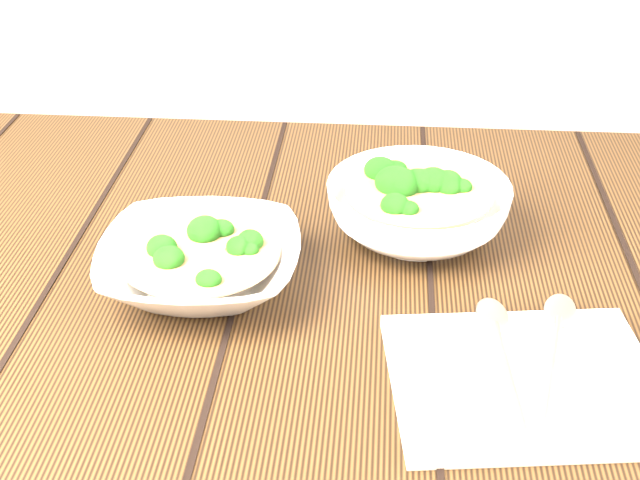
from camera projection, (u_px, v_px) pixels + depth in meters
table at (266, 359)px, 1.02m from camera, size 1.20×0.80×0.75m
soup_bowl_front at (200, 263)px, 0.92m from camera, size 0.22×0.22×0.06m
soup_bowl_back at (418, 208)px, 1.01m from camera, size 0.27×0.27×0.08m
trivet at (231, 231)px, 1.01m from camera, size 0.14×0.14×0.03m
napkin at (524, 381)px, 0.79m from camera, size 0.26×0.22×0.01m
spoon_left at (499, 339)px, 0.83m from camera, size 0.04×0.20×0.01m
spoon_right at (557, 333)px, 0.84m from camera, size 0.06×0.19×0.01m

